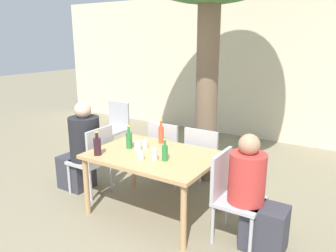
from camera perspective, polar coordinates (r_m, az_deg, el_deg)
ground_plane at (r=3.95m, az=-2.40°, el=-14.75°), size 30.00×30.00×0.00m
cafe_building_wall at (r=6.66m, az=15.20°, el=9.71°), size 10.00×0.08×2.80m
dining_table_front at (r=3.67m, az=-2.51°, el=-5.95°), size 1.38×0.98×0.72m
patio_chair_0 at (r=4.28m, az=-12.75°, el=-5.25°), size 0.44×0.44×0.89m
patio_chair_1 at (r=3.33m, az=10.95°, el=-11.19°), size 0.44×0.44×0.89m
patio_chair_2 at (r=4.43m, az=-0.11°, el=-4.17°), size 0.44×0.44×0.89m
patio_chair_3 at (r=4.18m, az=6.34°, el=-5.47°), size 0.44×0.44×0.89m
patio_chair_4 at (r=5.75m, az=-9.22°, el=0.16°), size 0.44×0.44×0.89m
person_seated_0 at (r=4.42m, az=-14.89°, el=-4.14°), size 0.59×0.39×1.20m
person_seated_1 at (r=3.27m, az=14.93°, el=-12.11°), size 0.57×0.35×1.12m
green_bottle_0 at (r=3.41m, az=-0.56°, el=-4.59°), size 0.06×0.06×0.24m
green_bottle_1 at (r=3.81m, az=-6.79°, el=-2.34°), size 0.07×0.07×0.27m
wine_bottle_2 at (r=3.65m, az=-12.21°, el=-3.42°), size 0.08×0.08×0.27m
soda_bottle_3 at (r=3.97m, az=-1.20°, el=-1.40°), size 0.07×0.07×0.29m
drinking_glass_0 at (r=3.47m, az=-4.73°, el=-5.20°), size 0.06×0.06×0.08m
drinking_glass_1 at (r=3.81m, az=-4.04°, el=-3.19°), size 0.07×0.07×0.10m
drinking_glass_2 at (r=3.43m, az=-2.35°, el=-4.97°), size 0.06×0.06×0.13m
drinking_glass_3 at (r=3.74m, az=-5.35°, el=-3.47°), size 0.08×0.08×0.11m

